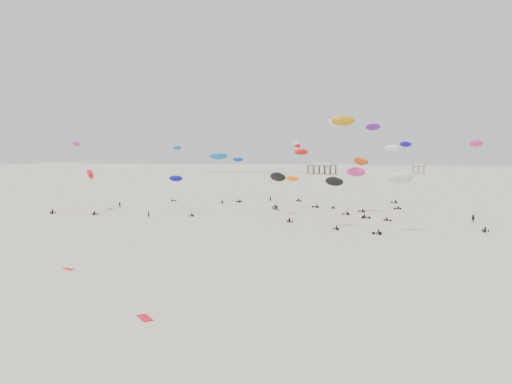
% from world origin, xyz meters
% --- Properties ---
extents(ground_plane, '(900.00, 900.00, 0.00)m').
position_xyz_m(ground_plane, '(0.00, 200.00, 0.00)').
color(ground_plane, beige).
extents(pavilion_main, '(21.00, 13.00, 9.80)m').
position_xyz_m(pavilion_main, '(-10.00, 350.00, 4.22)').
color(pavilion_main, brown).
rests_on(pavilion_main, ground).
extents(pavilion_small, '(9.00, 7.00, 8.00)m').
position_xyz_m(pavilion_small, '(60.00, 380.00, 3.49)').
color(pavilion_small, brown).
rests_on(pavilion_small, ground).
extents(pier_fence, '(80.20, 0.20, 1.50)m').
position_xyz_m(pier_fence, '(-62.00, 350.00, 0.77)').
color(pier_fence, black).
rests_on(pier_fence, ground).
extents(rig_0, '(3.89, 12.84, 19.29)m').
position_xyz_m(rig_0, '(-53.81, 101.56, 10.89)').
color(rig_0, black).
rests_on(rig_0, ground).
extents(rig_1, '(7.77, 4.09, 9.29)m').
position_xyz_m(rig_1, '(1.39, 122.46, 6.24)').
color(rig_1, black).
rests_on(rig_1, ground).
extents(rig_2, '(9.06, 9.89, 18.91)m').
position_xyz_m(rig_2, '(5.30, 128.00, 10.35)').
color(rig_2, black).
rests_on(rig_2, ground).
extents(rig_3, '(3.43, 11.37, 18.53)m').
position_xyz_m(rig_3, '(45.13, 93.26, 10.14)').
color(rig_3, black).
rests_on(rig_3, ground).
extents(rig_4, '(4.59, 4.78, 10.63)m').
position_xyz_m(rig_4, '(16.62, 86.12, 8.00)').
color(rig_4, black).
rests_on(rig_4, ground).
extents(rig_5, '(7.01, 16.40, 19.15)m').
position_xyz_m(rig_5, '(-18.30, 142.81, 8.12)').
color(rig_5, black).
rests_on(rig_5, ground).
extents(rig_6, '(6.20, 5.66, 15.76)m').
position_xyz_m(rig_6, '(-21.72, 132.29, 12.60)').
color(rig_6, black).
rests_on(rig_6, ground).
extents(rig_7, '(5.87, 16.58, 22.33)m').
position_xyz_m(rig_7, '(1.19, 125.90, 11.94)').
color(rig_7, black).
rests_on(rig_7, ground).
extents(rig_8, '(9.28, 12.13, 12.72)m').
position_xyz_m(rig_8, '(-47.62, 102.63, 8.75)').
color(rig_8, black).
rests_on(rig_8, ground).
extents(rig_9, '(5.97, 5.00, 23.11)m').
position_xyz_m(rig_9, '(23.77, 117.38, 18.66)').
color(rig_9, black).
rests_on(rig_9, ground).
extents(rig_10, '(7.77, 5.12, 11.87)m').
position_xyz_m(rig_10, '(28.59, 82.72, 9.28)').
color(rig_10, black).
rests_on(rig_10, ground).
extents(rig_11, '(2.73, 5.08, 17.65)m').
position_xyz_m(rig_11, '(-36.74, 134.52, 10.62)').
color(rig_11, black).
rests_on(rig_11, ground).
extents(rig_12, '(4.69, 10.13, 18.10)m').
position_xyz_m(rig_12, '(29.99, 131.16, 12.81)').
color(rig_12, black).
rests_on(rig_12, ground).
extents(rig_13, '(5.88, 9.13, 12.20)m').
position_xyz_m(rig_13, '(19.81, 114.58, 9.34)').
color(rig_13, black).
rests_on(rig_13, ground).
extents(rig_14, '(9.76, 7.43, 24.44)m').
position_xyz_m(rig_14, '(17.81, 107.95, 19.65)').
color(rig_14, black).
rests_on(rig_14, ground).
extents(rig_15, '(8.58, 15.61, 15.12)m').
position_xyz_m(rig_15, '(2.22, 103.65, 8.05)').
color(rig_15, black).
rests_on(rig_15, ground).
extents(rig_16, '(5.46, 9.96, 25.52)m').
position_xyz_m(rig_16, '(14.35, 129.54, 21.66)').
color(rig_16, black).
rests_on(rig_16, ground).
extents(rig_17, '(6.30, 5.39, 19.03)m').
position_xyz_m(rig_17, '(33.27, 143.64, 13.04)').
color(rig_17, black).
rests_on(rig_17, ground).
extents(rig_18, '(4.87, 10.66, 17.16)m').
position_xyz_m(rig_18, '(1.66, 146.93, 12.37)').
color(rig_18, black).
rests_on(rig_18, ground).
extents(rig_19, '(9.86, 16.73, 18.66)m').
position_xyz_m(rig_19, '(22.14, 111.60, 11.48)').
color(rig_19, black).
rests_on(rig_19, ground).
extents(rig_20, '(8.17, 5.94, 10.62)m').
position_xyz_m(rig_20, '(-22.34, 101.48, 6.57)').
color(rig_20, black).
rests_on(rig_20, ground).
extents(spectator_0, '(0.91, 0.85, 2.06)m').
position_xyz_m(spectator_0, '(-27.30, 93.75, 0.00)').
color(spectator_0, black).
rests_on(spectator_0, ground).
extents(spectator_1, '(1.24, 1.02, 2.21)m').
position_xyz_m(spectator_1, '(45.69, 100.93, 0.00)').
color(spectator_1, black).
rests_on(spectator_1, ground).
extents(spectator_2, '(1.26, 0.91, 1.92)m').
position_xyz_m(spectator_2, '(-44.39, 111.81, 0.00)').
color(spectator_2, black).
rests_on(spectator_2, ground).
extents(spectator_3, '(0.90, 0.78, 2.08)m').
position_xyz_m(spectator_3, '(-6.71, 138.12, 0.00)').
color(spectator_3, black).
rests_on(spectator_3, ground).
extents(grounded_kite_a, '(2.18, 2.20, 0.08)m').
position_xyz_m(grounded_kite_a, '(3.26, 26.92, 0.00)').
color(grounded_kite_a, red).
rests_on(grounded_kite_a, ground).
extents(grounded_kite_b, '(1.93, 1.31, 0.07)m').
position_xyz_m(grounded_kite_b, '(-15.08, 42.75, 0.00)').
color(grounded_kite_b, red).
rests_on(grounded_kite_b, ground).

